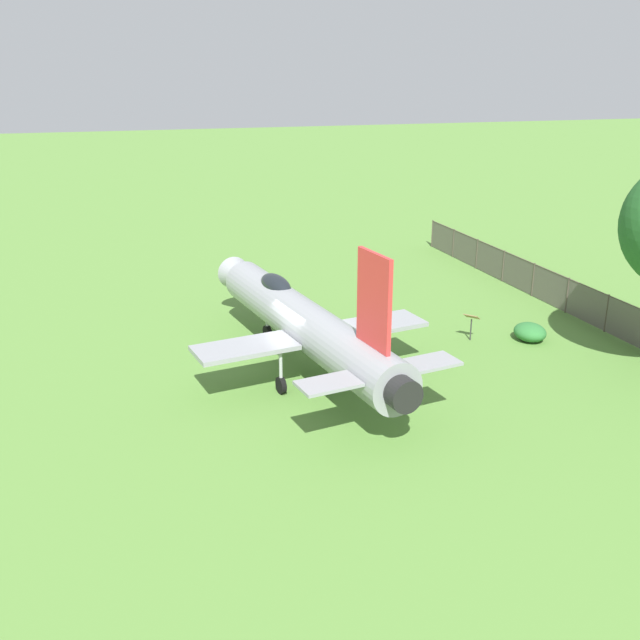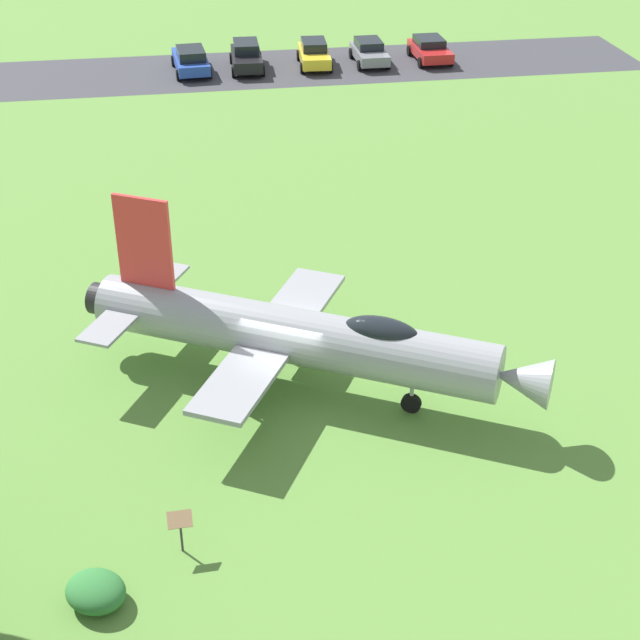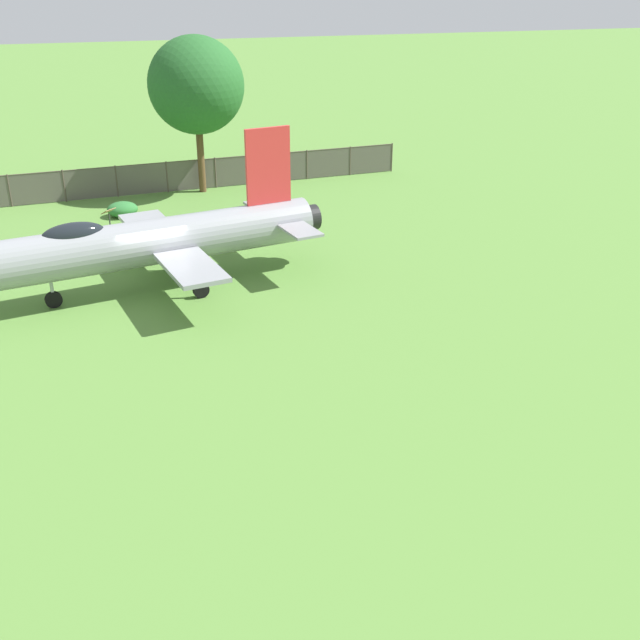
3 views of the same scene
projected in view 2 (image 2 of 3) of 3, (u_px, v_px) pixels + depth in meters
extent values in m
plane|color=#568438|center=(293.00, 387.00, 29.45)|extent=(200.00, 200.00, 0.00)
cube|color=#38383D|center=(314.00, 66.00, 58.88)|extent=(32.09, 36.00, 0.00)
cylinder|color=gray|center=(292.00, 335.00, 28.49)|extent=(4.05, 12.51, 1.69)
cone|color=gray|center=(522.00, 379.00, 26.53)|extent=(1.72, 1.85, 1.44)
cylinder|color=black|center=(102.00, 299.00, 30.36)|extent=(1.11, 0.78, 1.01)
ellipsoid|color=black|center=(381.00, 331.00, 27.33)|extent=(1.31, 2.33, 0.84)
cube|color=red|center=(144.00, 242.00, 28.68)|extent=(0.48, 1.79, 2.90)
cube|color=gray|center=(303.00, 298.00, 30.87)|extent=(3.73, 2.32, 0.16)
cube|color=gray|center=(238.00, 384.00, 26.70)|extent=(3.73, 2.32, 0.16)
cube|color=gray|center=(162.00, 276.00, 31.32)|extent=(1.98, 1.43, 0.10)
cube|color=gray|center=(107.00, 329.00, 28.50)|extent=(1.98, 1.43, 0.10)
cylinder|color=#A5A8AD|center=(412.00, 384.00, 27.86)|extent=(0.12, 0.12, 1.40)
cylinder|color=black|center=(411.00, 403.00, 28.22)|extent=(0.29, 0.62, 0.60)
cylinder|color=#A5A8AD|center=(274.00, 328.00, 30.55)|extent=(0.12, 0.12, 1.40)
cylinder|color=black|center=(274.00, 346.00, 30.90)|extent=(0.29, 0.62, 0.60)
cylinder|color=#A5A8AD|center=(234.00, 379.00, 28.05)|extent=(0.12, 0.12, 1.40)
cylinder|color=black|center=(235.00, 399.00, 28.41)|extent=(0.29, 0.62, 0.60)
ellipsoid|color=#2D7033|center=(96.00, 591.00, 21.86)|extent=(1.25, 1.46, 0.72)
cylinder|color=#333333|center=(181.00, 537.00, 23.24)|extent=(0.06, 0.06, 0.90)
cube|color=olive|center=(180.00, 519.00, 22.95)|extent=(0.70, 0.71, 0.25)
cube|color=red|center=(430.00, 51.00, 59.58)|extent=(4.38, 4.13, 0.59)
cube|color=black|center=(429.00, 41.00, 59.58)|extent=(2.68, 2.62, 0.47)
cylinder|color=black|center=(451.00, 61.00, 58.72)|extent=(0.63, 0.58, 0.64)
cylinder|color=black|center=(421.00, 63.00, 58.44)|extent=(0.63, 0.58, 0.64)
cylinder|color=black|center=(439.00, 49.00, 61.01)|extent=(0.63, 0.58, 0.64)
cylinder|color=black|center=(409.00, 51.00, 60.73)|extent=(0.63, 0.58, 0.64)
cube|color=slate|center=(370.00, 54.00, 59.04)|extent=(4.27, 3.98, 0.60)
cube|color=black|center=(369.00, 44.00, 59.04)|extent=(2.58, 2.50, 0.48)
cylinder|color=black|center=(388.00, 64.00, 58.17)|extent=(0.63, 0.58, 0.64)
cylinder|color=black|center=(360.00, 65.00, 57.93)|extent=(0.63, 0.58, 0.64)
cylinder|color=black|center=(379.00, 52.00, 60.45)|extent=(0.63, 0.58, 0.64)
cylinder|color=black|center=(351.00, 53.00, 60.21)|extent=(0.63, 0.58, 0.64)
cube|color=gold|center=(314.00, 56.00, 58.55)|extent=(4.44, 3.89, 0.64)
cube|color=black|center=(314.00, 45.00, 58.53)|extent=(2.63, 2.46, 0.54)
cylinder|color=black|center=(331.00, 67.00, 57.58)|extent=(0.65, 0.56, 0.64)
cylinder|color=black|center=(302.00, 68.00, 57.44)|extent=(0.65, 0.56, 0.64)
cylinder|color=black|center=(326.00, 54.00, 59.98)|extent=(0.65, 0.56, 0.64)
cylinder|color=black|center=(299.00, 55.00, 59.84)|extent=(0.65, 0.56, 0.64)
cube|color=black|center=(247.00, 59.00, 57.96)|extent=(4.60, 4.11, 0.68)
cube|color=black|center=(246.00, 47.00, 57.94)|extent=(2.73, 2.57, 0.60)
cylinder|color=black|center=(263.00, 71.00, 56.97)|extent=(0.64, 0.57, 0.64)
cylinder|color=black|center=(234.00, 72.00, 56.79)|extent=(0.64, 0.57, 0.64)
cylinder|color=black|center=(259.00, 57.00, 59.48)|extent=(0.64, 0.57, 0.64)
cylinder|color=black|center=(231.00, 58.00, 59.31)|extent=(0.64, 0.57, 0.64)
cube|color=#23429E|center=(191.00, 62.00, 57.51)|extent=(4.60, 4.51, 0.62)
cube|color=black|center=(191.00, 53.00, 56.90)|extent=(2.80, 2.77, 0.57)
cylinder|color=black|center=(173.00, 61.00, 58.76)|extent=(0.61, 0.60, 0.64)
cylinder|color=black|center=(203.00, 59.00, 59.11)|extent=(0.61, 0.60, 0.64)
cylinder|color=black|center=(178.00, 75.00, 56.23)|extent=(0.61, 0.60, 0.64)
cylinder|color=black|center=(210.00, 73.00, 56.58)|extent=(0.61, 0.60, 0.64)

